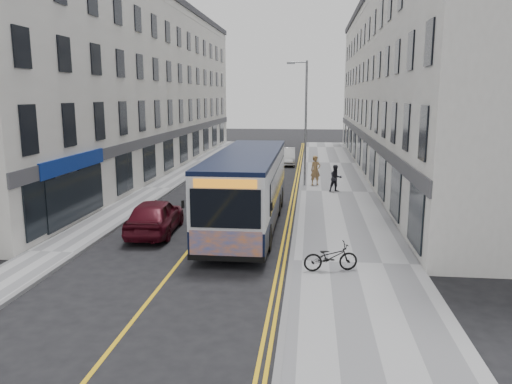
% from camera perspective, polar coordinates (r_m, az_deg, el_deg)
% --- Properties ---
extents(ground, '(140.00, 140.00, 0.00)m').
position_cam_1_polar(ground, '(19.68, -7.59, -6.49)').
color(ground, black).
rests_on(ground, ground).
extents(pavement_east, '(4.50, 64.00, 0.12)m').
position_cam_1_polar(pavement_east, '(30.80, 9.24, -0.02)').
color(pavement_east, '#969799').
rests_on(pavement_east, ground).
extents(pavement_west, '(2.00, 64.00, 0.12)m').
position_cam_1_polar(pavement_west, '(32.23, -11.16, 0.40)').
color(pavement_west, '#969799').
rests_on(pavement_west, ground).
extents(kerb_east, '(0.18, 64.00, 0.13)m').
position_cam_1_polar(kerb_east, '(30.77, 5.05, 0.08)').
color(kerb_east, slate).
rests_on(kerb_east, ground).
extents(kerb_west, '(0.18, 64.00, 0.13)m').
position_cam_1_polar(kerb_west, '(31.94, -9.45, 0.37)').
color(kerb_west, slate).
rests_on(kerb_west, ground).
extents(road_centre_line, '(0.12, 64.00, 0.01)m').
position_cam_1_polar(road_centre_line, '(31.11, -2.33, 0.12)').
color(road_centre_line, gold).
rests_on(road_centre_line, ground).
extents(road_dbl_yellow_inner, '(0.10, 64.00, 0.01)m').
position_cam_1_polar(road_dbl_yellow_inner, '(30.79, 4.21, -0.02)').
color(road_dbl_yellow_inner, gold).
rests_on(road_dbl_yellow_inner, ground).
extents(road_dbl_yellow_outer, '(0.10, 64.00, 0.01)m').
position_cam_1_polar(road_dbl_yellow_outer, '(30.78, 4.58, -0.03)').
color(road_dbl_yellow_outer, gold).
rests_on(road_dbl_yellow_outer, ground).
extents(terrace_east, '(6.00, 46.00, 13.00)m').
position_cam_1_polar(terrace_east, '(39.81, 16.61, 11.46)').
color(terrace_east, white).
rests_on(terrace_east, ground).
extents(terrace_west, '(6.00, 46.00, 13.00)m').
position_cam_1_polar(terrace_west, '(41.50, -13.12, 11.60)').
color(terrace_west, silver).
rests_on(terrace_west, ground).
extents(streetlamp, '(1.32, 0.18, 8.00)m').
position_cam_1_polar(streetlamp, '(32.24, 5.57, 8.30)').
color(streetlamp, gray).
rests_on(streetlamp, ground).
extents(city_bus, '(2.73, 11.72, 3.40)m').
position_cam_1_polar(city_bus, '(22.35, -0.97, 0.64)').
color(city_bus, black).
rests_on(city_bus, ground).
extents(bicycle, '(1.92, 1.03, 0.96)m').
position_cam_1_polar(bicycle, '(16.90, 8.53, -7.35)').
color(bicycle, black).
rests_on(bicycle, pavement_east).
extents(pedestrian_near, '(0.83, 0.71, 1.92)m').
position_cam_1_polar(pedestrian_near, '(32.56, 6.82, 2.46)').
color(pedestrian_near, '#997345').
rests_on(pedestrian_near, pavement_east).
extents(pedestrian_far, '(0.96, 0.85, 1.63)m').
position_cam_1_polar(pedestrian_far, '(30.52, 9.10, 1.55)').
color(pedestrian_far, '#222227').
rests_on(pedestrian_far, pavement_east).
extents(car_white, '(1.66, 4.33, 1.41)m').
position_cam_1_polar(car_white, '(43.01, 3.50, 4.09)').
color(car_white, silver).
rests_on(car_white, ground).
extents(car_maroon, '(2.08, 4.63, 1.55)m').
position_cam_1_polar(car_maroon, '(21.91, -11.46, -2.70)').
color(car_maroon, '#4C0C18').
rests_on(car_maroon, ground).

